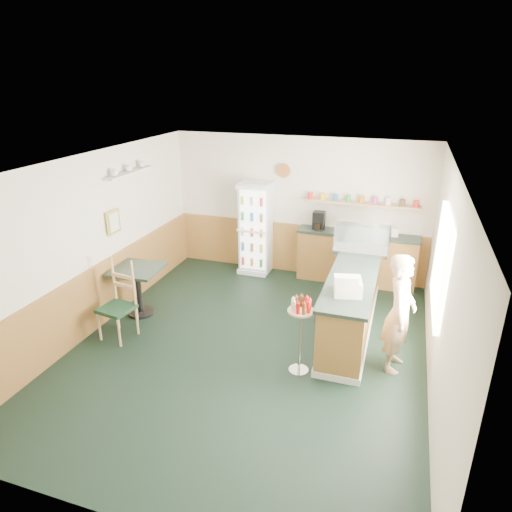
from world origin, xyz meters
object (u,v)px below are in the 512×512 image
at_px(display_case, 362,238).
at_px(shopkeeper, 400,313).
at_px(drinks_fridge, 255,228).
at_px(cafe_chair, 119,297).
at_px(cash_register, 348,286).
at_px(cafe_table, 138,282).
at_px(condiment_stand, 300,323).

height_order(display_case, shopkeeper, shopkeeper).
relative_size(drinks_fridge, cafe_chair, 1.50).
distance_m(shopkeeper, cafe_chair, 4.04).
distance_m(cash_register, shopkeeper, 0.76).
bearing_deg(cafe_table, cafe_chair, -82.63).
bearing_deg(shopkeeper, display_case, 28.82).
bearing_deg(cafe_table, display_case, 22.42).
xyz_separation_m(drinks_fridge, cafe_chair, (-1.17, -2.98, -0.28)).
relative_size(display_case, shopkeeper, 0.53).
xyz_separation_m(cash_register, cafe_chair, (-3.32, -0.43, -0.47)).
bearing_deg(drinks_fridge, cafe_chair, -111.50).
bearing_deg(condiment_stand, shopkeeper, 22.64).
bearing_deg(cafe_table, cash_register, -3.61).
relative_size(display_case, cash_register, 2.33).
height_order(display_case, cash_register, display_case).
height_order(drinks_fridge, cash_register, drinks_fridge).
height_order(cash_register, shopkeeper, shopkeeper).
xyz_separation_m(display_case, shopkeeper, (0.70, -1.62, -0.43)).
bearing_deg(condiment_stand, cafe_chair, 178.42).
height_order(condiment_stand, cafe_chair, cafe_chair).
bearing_deg(cafe_chair, cash_register, 16.33).
bearing_deg(display_case, cash_register, -90.00).
relative_size(drinks_fridge, cafe_table, 2.20).
xyz_separation_m(display_case, condiment_stand, (-0.51, -2.13, -0.52)).
height_order(display_case, cafe_chair, display_case).
height_order(shopkeeper, condiment_stand, shopkeeper).
bearing_deg(cafe_table, condiment_stand, -14.10).
relative_size(drinks_fridge, condiment_stand, 1.69).
relative_size(condiment_stand, cafe_chair, 0.89).
relative_size(condiment_stand, cafe_table, 1.30).
bearing_deg(condiment_stand, drinks_fridge, 118.13).
bearing_deg(cafe_table, shopkeeper, -3.06).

